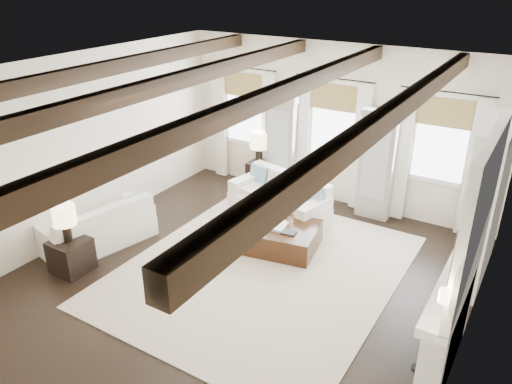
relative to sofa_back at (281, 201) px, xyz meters
The scene contains 16 objects.
ground 2.57m from the sofa_back, 78.95° to the right, with size 7.50×7.50×0.00m, color black.
room_shell 2.56m from the sofa_back, 52.43° to the right, with size 6.54×7.54×3.22m.
area_rug 1.94m from the sofa_back, 69.88° to the right, with size 4.02×4.78×0.02m, color beige.
sofa_back is the anchor object (origin of this frame).
sofa_left 3.36m from the sofa_back, 129.39° to the right, with size 1.25×2.02×0.80m.
ottoman 1.14m from the sofa_back, 70.18° to the right, with size 1.62×1.02×0.43m, color black.
tray 1.18m from the sofa_back, 68.83° to the right, with size 0.50×0.38×0.04m, color white.
book_lower 1.17m from the sofa_back, 76.99° to the right, with size 0.26×0.20×0.04m, color #262628.
book_upper 1.14m from the sofa_back, 74.33° to the right, with size 0.22×0.17×0.03m, color beige.
book_loose 1.43m from the sofa_back, 55.62° to the right, with size 0.24×0.18×0.03m, color #262628.
side_table_front 3.90m from the sofa_back, 119.75° to the right, with size 0.55×0.55×0.55m, color black.
lamp_front 3.95m from the sofa_back, 119.75° to the right, with size 0.36×0.36×0.62m.
side_table_back 1.32m from the sofa_back, 139.70° to the left, with size 0.43×0.43×0.65m, color black.
lamp_back 1.53m from the sofa_back, 139.70° to the left, with size 0.39×0.39×0.67m.
candlestick_near 4.30m from the sofa_back, 37.99° to the right, with size 0.16×0.16×0.77m.
candlestick_far 4.02m from the sofa_back, 32.53° to the right, with size 0.14×0.14×0.71m.
Camera 1 is at (3.64, -5.12, 4.51)m, focal length 35.00 mm.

